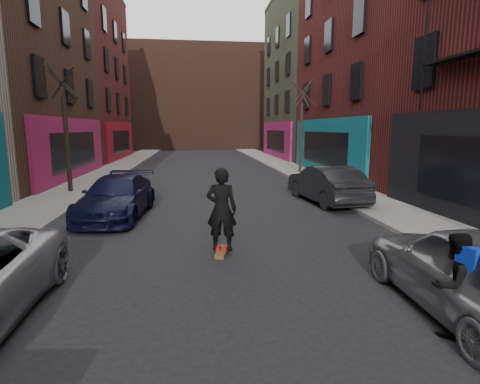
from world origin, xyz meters
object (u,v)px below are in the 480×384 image
object	(u,v)px
tree_right_far	(301,119)
parked_right_end	(326,184)
skateboarder	(222,209)
pedestrian	(454,284)
parked_left_end	(117,197)
tree_left_far	(65,118)
parked_right_far	(473,271)
skateboard	(222,252)

from	to	relation	value
tree_right_far	parked_right_end	size ratio (longest dim) A/B	1.50
skateboarder	pedestrian	world-z (taller)	skateboarder
skateboarder	pedestrian	xyz separation A→B (m)	(3.00, -3.89, -0.31)
tree_right_far	skateboarder	size ratio (longest dim) A/B	3.47
skateboarder	parked_left_end	bearing A→B (deg)	-39.14
parked_left_end	pedestrian	distance (m)	10.19
tree_left_far	parked_left_end	size ratio (longest dim) A/B	1.38
pedestrian	tree_left_far	bearing A→B (deg)	-67.46
tree_right_far	parked_right_far	distance (m)	18.84
skateboard	tree_left_far	bearing A→B (deg)	138.00
tree_right_far	skateboard	bearing A→B (deg)	-112.43
parked_right_far	pedestrian	size ratio (longest dim) A/B	2.90
parked_right_end	parked_left_end	bearing A→B (deg)	4.56
tree_left_far	parked_right_end	distance (m)	11.60
tree_left_far	parked_right_end	size ratio (longest dim) A/B	1.44
pedestrian	parked_left_end	bearing A→B (deg)	-65.42
parked_right_far	parked_right_end	size ratio (longest dim) A/B	0.97
skateboarder	pedestrian	distance (m)	4.93
parked_right_end	skateboard	xyz separation A→B (m)	(-4.60, -5.74, -0.69)
tree_right_far	parked_right_far	world-z (taller)	tree_right_far
parked_left_end	skateboard	size ratio (longest dim) A/B	5.89
tree_left_far	pedestrian	size ratio (longest dim) A/B	4.30
tree_right_far	parked_right_far	size ratio (longest dim) A/B	1.55
tree_right_far	parked_left_end	xyz separation A→B (m)	(-9.40, -10.84, -2.85)
skateboard	pedestrian	bearing A→B (deg)	-38.77
skateboarder	skateboard	bearing A→B (deg)	13.55
skateboard	skateboarder	bearing A→B (deg)	13.55
tree_left_far	parked_right_end	xyz separation A→B (m)	(10.80, -3.30, -2.64)
parked_right_far	skateboard	bearing A→B (deg)	-40.89
skateboarder	parked_right_far	bearing A→B (deg)	150.57
parked_left_end	pedestrian	bearing A→B (deg)	-48.08
parked_right_far	skateboarder	bearing A→B (deg)	-40.89
parked_right_end	skateboarder	world-z (taller)	skateboarder
parked_left_end	skateboard	world-z (taller)	parked_left_end
parked_right_end	pedestrian	world-z (taller)	pedestrian
tree_right_far	skateboard	distance (m)	16.63
tree_left_far	tree_right_far	size ratio (longest dim) A/B	0.96
tree_right_far	skateboard	xyz separation A→B (m)	(-6.20, -15.03, -3.48)
parked_left_end	parked_right_far	bearing A→B (deg)	-43.52
parked_left_end	parked_right_far	size ratio (longest dim) A/B	1.08
tree_left_far	parked_left_end	bearing A→B (deg)	-58.19
parked_right_end	pedestrian	xyz separation A→B (m)	(-1.60, -9.63, 0.02)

